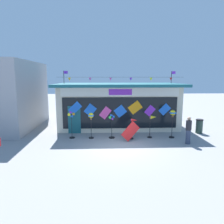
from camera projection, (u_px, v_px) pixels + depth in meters
The scene contains 11 objects.
ground_plane at pixel (119, 148), 12.02m from camera, with size 80.00×80.00×0.00m, color gray.
kite_shop_building at pixel (118, 105), 17.03m from camera, with size 9.57×5.22×4.53m.
wind_spinner_far_left at pixel (71, 120), 13.70m from camera, with size 0.45×0.36×1.85m.
wind_spinner_left at pixel (91, 118), 13.68m from camera, with size 0.35×0.35×1.72m.
wind_spinner_center_left at pixel (112, 123), 13.78m from camera, with size 0.41×0.40×1.64m.
wind_spinner_center_right at pixel (133, 125), 13.62m from camera, with size 0.56×0.34×1.36m.
wind_spinner_right at pixel (152, 122), 13.86m from camera, with size 0.61×0.31×1.51m.
wind_spinner_far_right at pixel (173, 116), 13.77m from camera, with size 0.36×0.36×1.88m.
person_mid_plaza at pixel (188, 130), 12.59m from camera, with size 0.34×0.34×1.68m.
trash_bin at pixel (199, 126), 15.10m from camera, with size 0.52×0.52×1.02m.
display_kite_on_ground at pixel (130, 131), 13.22m from camera, with size 0.65×0.03×1.18m, color red.
Camera 1 is at (-0.88, -11.48, 4.01)m, focal length 33.42 mm.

